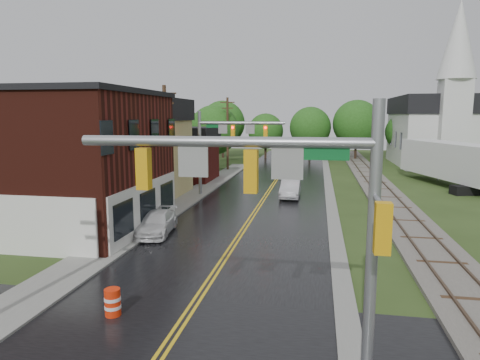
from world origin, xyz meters
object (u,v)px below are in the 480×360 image
(sedan_silver, at_px, (290,189))
(semi_trailer, at_px, (449,160))
(tree_left_c, at_px, (162,135))
(tree_left_e, at_px, (215,131))
(traffic_signal_far, at_px, (224,138))
(suv_dark, at_px, (288,167))
(pickup_white, at_px, (157,223))
(construction_barrel, at_px, (113,302))
(church, at_px, (437,123))
(brick_building, at_px, (36,160))
(utility_pole_b, at_px, (166,144))
(tree_left_a, at_px, (8,137))
(tree_left_b, at_px, (95,126))
(utility_pole_c, at_px, (228,132))
(traffic_signal_near, at_px, (282,194))

(sedan_silver, bearing_deg, semi_trailer, 31.94)
(tree_left_c, xyz_separation_m, tree_left_e, (5.00, 6.00, 0.30))
(traffic_signal_far, bearing_deg, suv_dark, 75.47)
(pickup_white, height_order, construction_barrel, pickup_white)
(church, xyz_separation_m, tree_left_e, (-28.85, -7.84, -1.02))
(brick_building, xyz_separation_m, semi_trailer, (29.42, 21.43, -1.68))
(traffic_signal_far, height_order, construction_barrel, traffic_signal_far)
(traffic_signal_far, height_order, sedan_silver, traffic_signal_far)
(utility_pole_b, relative_size, tree_left_e, 1.10)
(tree_left_a, bearing_deg, tree_left_c, 71.57)
(suv_dark, bearing_deg, tree_left_e, 161.12)
(suv_dark, distance_m, construction_barrel, 38.83)
(tree_left_c, distance_m, sedan_silver, 20.70)
(utility_pole_b, height_order, tree_left_b, tree_left_b)
(utility_pole_b, xyz_separation_m, construction_barrel, (4.30, -17.23, -4.24))
(utility_pole_b, bearing_deg, tree_left_e, 94.90)
(brick_building, height_order, construction_barrel, brick_building)
(utility_pole_b, relative_size, sedan_silver, 2.03)
(church, height_order, traffic_signal_far, church)
(pickup_white, bearing_deg, traffic_signal_far, 77.20)
(brick_building, distance_m, sedan_silver, 19.36)
(church, bearing_deg, tree_left_e, -164.80)
(utility_pole_c, height_order, tree_left_c, utility_pole_c)
(traffic_signal_far, distance_m, suv_dark, 17.56)
(traffic_signal_near, xyz_separation_m, tree_left_a, (-23.32, 19.90, 0.15))
(church, xyz_separation_m, traffic_signal_far, (-23.47, -26.74, -0.86))
(tree_left_b, bearing_deg, semi_trailer, 7.43)
(traffic_signal_near, xyz_separation_m, tree_left_b, (-21.32, 29.90, 0.75))
(sedan_silver, bearing_deg, church, 56.15)
(tree_left_e, bearing_deg, brick_building, -96.71)
(construction_barrel, bearing_deg, utility_pole_b, 104.02)
(traffic_signal_far, relative_size, sedan_silver, 1.66)
(traffic_signal_far, xyz_separation_m, utility_pole_c, (-3.33, 17.00, -0.25))
(traffic_signal_near, relative_size, sedan_silver, 1.66)
(brick_building, relative_size, construction_barrel, 14.78)
(sedan_silver, relative_size, pickup_white, 1.01)
(utility_pole_b, height_order, sedan_silver, utility_pole_b)
(tree_left_a, bearing_deg, brick_building, -43.13)
(utility_pole_b, height_order, suv_dark, utility_pole_b)
(church, bearing_deg, suv_dark, -151.86)
(tree_left_a, xyz_separation_m, tree_left_b, (2.00, 10.00, 0.60))
(suv_dark, bearing_deg, tree_left_c, -171.04)
(pickup_white, bearing_deg, tree_left_b, 120.69)
(semi_trailer, bearing_deg, traffic_signal_far, -155.19)
(pickup_white, bearing_deg, brick_building, 171.62)
(church, relative_size, tree_left_a, 2.31)
(tree_left_c, bearing_deg, pickup_white, -70.21)
(tree_left_a, relative_size, pickup_white, 1.97)
(utility_pole_b, relative_size, construction_barrel, 9.30)
(church, relative_size, traffic_signal_near, 2.72)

